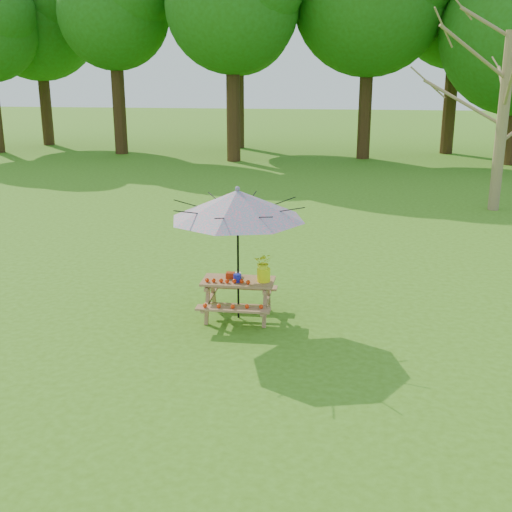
# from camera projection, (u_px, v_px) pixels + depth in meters

# --- Properties ---
(picnic_table) EXTENTS (1.20, 1.32, 0.67)m
(picnic_table) POSITION_uv_depth(u_px,v_px,m) (238.00, 299.00, 10.79)
(picnic_table) COLOR #916441
(picnic_table) RESTS_ON ground
(patio_umbrella) EXTENTS (2.53, 2.53, 2.25)m
(patio_umbrella) POSITION_uv_depth(u_px,v_px,m) (238.00, 205.00, 10.33)
(patio_umbrella) COLOR black
(patio_umbrella) RESTS_ON ground
(produce_bins) EXTENTS (0.28, 0.39, 0.13)m
(produce_bins) POSITION_uv_depth(u_px,v_px,m) (235.00, 276.00, 10.71)
(produce_bins) COLOR #B52F0E
(produce_bins) RESTS_ON picnic_table
(tomatoes_row) EXTENTS (0.77, 0.13, 0.07)m
(tomatoes_row) POSITION_uv_depth(u_px,v_px,m) (227.00, 281.00, 10.53)
(tomatoes_row) COLOR #EF3008
(tomatoes_row) RESTS_ON picnic_table
(flower_bucket) EXTENTS (0.30, 0.27, 0.49)m
(flower_bucket) POSITION_uv_depth(u_px,v_px,m) (264.00, 266.00, 10.55)
(flower_bucket) COLOR #FDFF0D
(flower_bucket) RESTS_ON picnic_table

